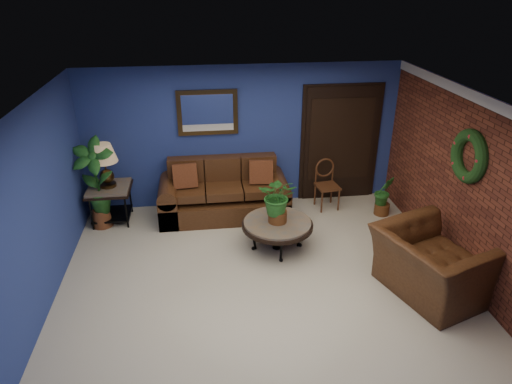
{
  "coord_description": "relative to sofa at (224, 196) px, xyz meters",
  "views": [
    {
      "loc": [
        -0.75,
        -5.06,
        3.84
      ],
      "look_at": [
        -0.02,
        0.55,
        1.12
      ],
      "focal_mm": 32.0,
      "sensor_mm": 36.0,
      "label": 1
    }
  ],
  "objects": [
    {
      "name": "floor",
      "position": [
        0.39,
        -2.08,
        -0.32
      ],
      "size": [
        5.5,
        5.5,
        0.0
      ],
      "primitive_type": "plane",
      "color": "beige",
      "rests_on": "ground"
    },
    {
      "name": "wall_back",
      "position": [
        0.39,
        0.42,
        0.93
      ],
      "size": [
        5.5,
        0.04,
        2.5
      ],
      "primitive_type": "cube",
      "color": "navy",
      "rests_on": "ground"
    },
    {
      "name": "wall_left",
      "position": [
        -2.36,
        -2.08,
        0.93
      ],
      "size": [
        0.04,
        5.0,
        2.5
      ],
      "primitive_type": "cube",
      "color": "navy",
      "rests_on": "ground"
    },
    {
      "name": "wall_right_brick",
      "position": [
        3.14,
        -2.08,
        0.93
      ],
      "size": [
        0.04,
        5.0,
        2.5
      ],
      "primitive_type": "cube",
      "color": "maroon",
      "rests_on": "ground"
    },
    {
      "name": "ceiling",
      "position": [
        0.39,
        -2.08,
        2.18
      ],
      "size": [
        5.5,
        5.0,
        0.02
      ],
      "primitive_type": "cube",
      "color": "silver",
      "rests_on": "wall_back"
    },
    {
      "name": "crown_molding",
      "position": [
        3.11,
        -2.08,
        2.11
      ],
      "size": [
        0.03,
        5.0,
        0.14
      ],
      "primitive_type": "cube",
      "color": "white",
      "rests_on": "wall_right_brick"
    },
    {
      "name": "wall_mirror",
      "position": [
        -0.21,
        0.38,
        1.4
      ],
      "size": [
        1.02,
        0.06,
        0.77
      ],
      "primitive_type": "cube",
      "color": "#412D15",
      "rests_on": "wall_back"
    },
    {
      "name": "closet_door",
      "position": [
        2.14,
        0.39,
        0.73
      ],
      "size": [
        1.44,
        0.06,
        2.18
      ],
      "primitive_type": "cube",
      "color": "black",
      "rests_on": "wall_back"
    },
    {
      "name": "wreath",
      "position": [
        3.08,
        -2.03,
        1.38
      ],
      "size": [
        0.16,
        0.72,
        0.72
      ],
      "primitive_type": "torus",
      "rotation": [
        0.0,
        1.57,
        0.0
      ],
      "color": "black",
      "rests_on": "wall_right_brick"
    },
    {
      "name": "sofa",
      "position": [
        0.0,
        0.0,
        0.0
      ],
      "size": [
        2.2,
        0.95,
        0.99
      ],
      "color": "#4B2A15",
      "rests_on": "ground"
    },
    {
      "name": "coffee_table",
      "position": [
        0.73,
        -1.25,
        0.08
      ],
      "size": [
        1.08,
        1.08,
        0.46
      ],
      "rotation": [
        0.0,
        0.0,
        -0.25
      ],
      "color": "#58534D",
      "rests_on": "ground"
    },
    {
      "name": "end_table",
      "position": [
        -1.91,
        -0.03,
        0.17
      ],
      "size": [
        0.71,
        0.71,
        0.65
      ],
      "color": "#58534D",
      "rests_on": "ground"
    },
    {
      "name": "table_lamp",
      "position": [
        -1.91,
        -0.03,
        0.78
      ],
      "size": [
        0.43,
        0.43,
        0.71
      ],
      "color": "#412D15",
      "rests_on": "end_table"
    },
    {
      "name": "side_chair",
      "position": [
        1.83,
        0.03,
        0.18
      ],
      "size": [
        0.43,
        0.43,
        0.89
      ],
      "rotation": [
        0.0,
        0.0,
        0.14
      ],
      "color": "#552D18",
      "rests_on": "ground"
    },
    {
      "name": "armchair",
      "position": [
        2.54,
        -2.57,
        0.11
      ],
      "size": [
        1.55,
        1.65,
        0.87
      ],
      "primitive_type": "imported",
      "rotation": [
        0.0,
        0.0,
        1.91
      ],
      "color": "#4B2A15",
      "rests_on": "ground"
    },
    {
      "name": "coffee_plant",
      "position": [
        0.73,
        -1.25,
        0.55
      ],
      "size": [
        0.65,
        0.6,
        0.74
      ],
      "color": "#5C2D17",
      "rests_on": "coffee_table"
    },
    {
      "name": "floor_plant",
      "position": [
        2.74,
        -0.4,
        0.04
      ],
      "size": [
        0.33,
        0.27,
        0.73
      ],
      "color": "#5C2D17",
      "rests_on": "ground"
    },
    {
      "name": "tall_plant",
      "position": [
        -2.06,
        -0.19,
        0.5
      ],
      "size": [
        0.75,
        0.58,
        1.53
      ],
      "color": "brown",
      "rests_on": "ground"
    }
  ]
}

